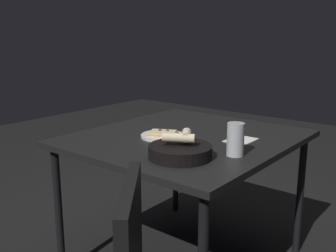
{
  "coord_description": "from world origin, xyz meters",
  "views": [
    {
      "loc": [
        -1.6,
        -1.17,
        1.26
      ],
      "look_at": [
        -0.09,
        0.04,
        0.8
      ],
      "focal_mm": 42.06,
      "sensor_mm": 36.0,
      "label": 1
    }
  ],
  "objects_px": {
    "bread_basket": "(181,150)",
    "pizza_plate": "(163,135)",
    "beer_glass": "(235,141)",
    "dining_table": "(186,146)"
  },
  "relations": [
    {
      "from": "bread_basket",
      "to": "pizza_plate",
      "type": "bearing_deg",
      "value": 52.21
    },
    {
      "from": "dining_table",
      "to": "bread_basket",
      "type": "xyz_separation_m",
      "value": [
        -0.31,
        -0.2,
        0.09
      ]
    },
    {
      "from": "pizza_plate",
      "to": "beer_glass",
      "type": "height_order",
      "value": "beer_glass"
    },
    {
      "from": "pizza_plate",
      "to": "beer_glass",
      "type": "bearing_deg",
      "value": -95.28
    },
    {
      "from": "dining_table",
      "to": "pizza_plate",
      "type": "relative_size",
      "value": 4.95
    },
    {
      "from": "pizza_plate",
      "to": "beer_glass",
      "type": "xyz_separation_m",
      "value": [
        -0.04,
        -0.44,
        0.05
      ]
    },
    {
      "from": "dining_table",
      "to": "bread_basket",
      "type": "relative_size",
      "value": 4.06
    },
    {
      "from": "bread_basket",
      "to": "beer_glass",
      "type": "relative_size",
      "value": 1.89
    },
    {
      "from": "dining_table",
      "to": "bread_basket",
      "type": "bearing_deg",
      "value": -147.2
    },
    {
      "from": "pizza_plate",
      "to": "beer_glass",
      "type": "relative_size",
      "value": 1.55
    }
  ]
}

